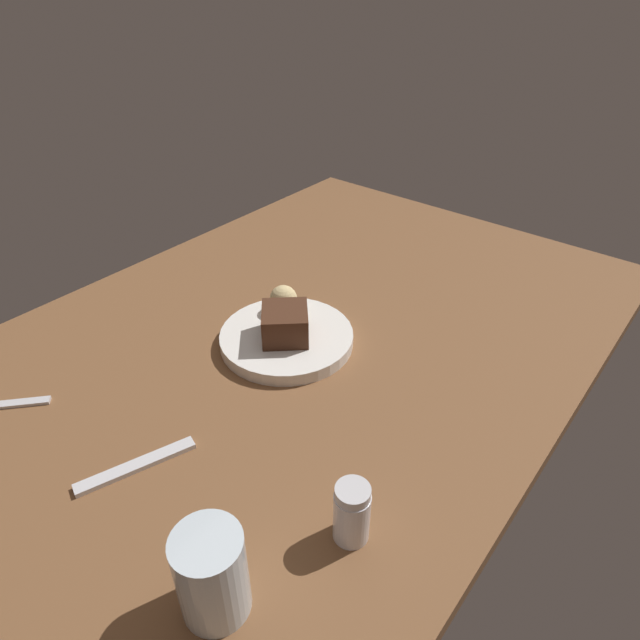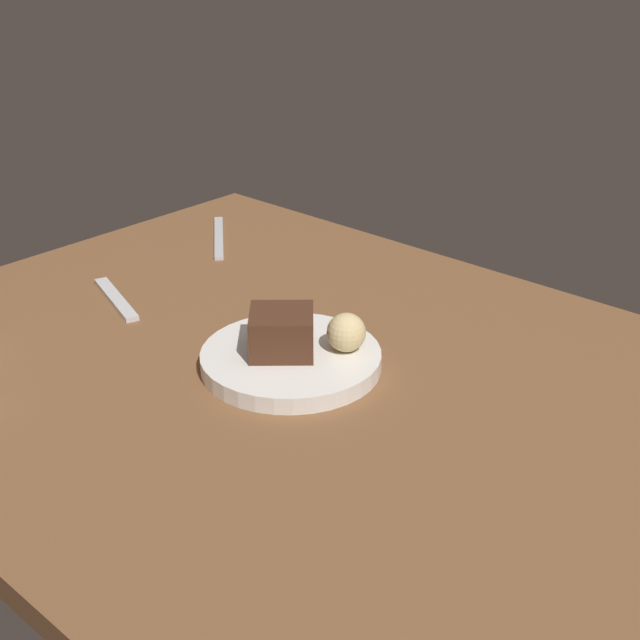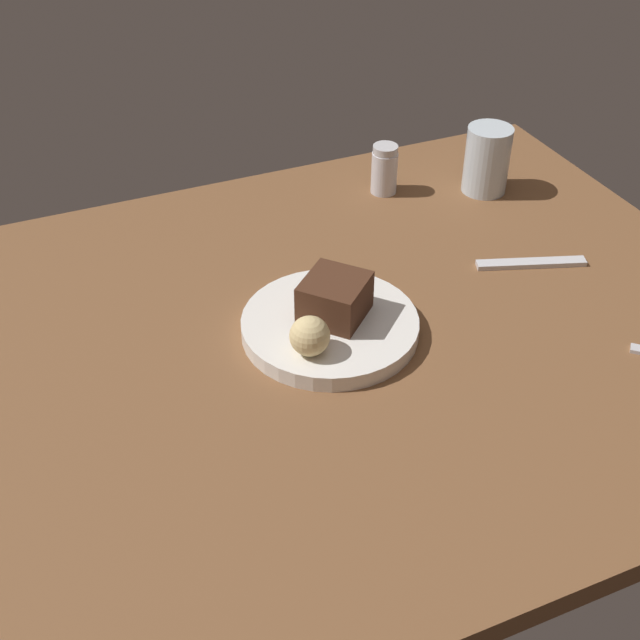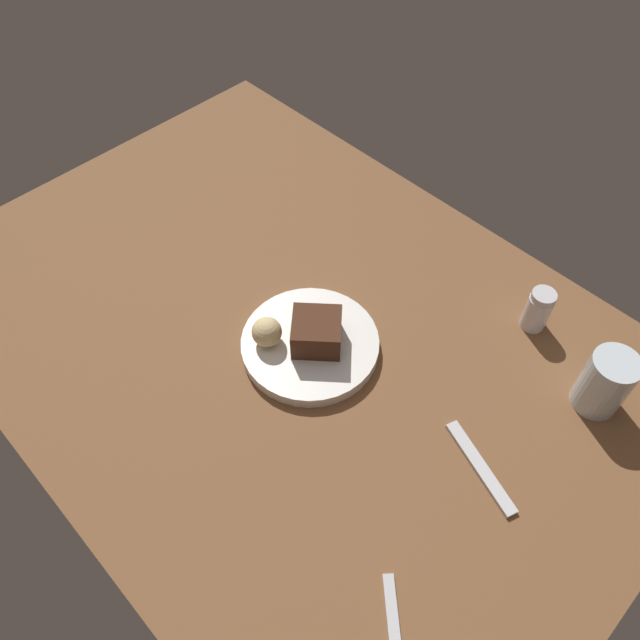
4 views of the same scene
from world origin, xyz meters
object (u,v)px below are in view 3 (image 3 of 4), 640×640
object	(u,v)px
chocolate_cake_slice	(335,298)
bread_roll	(310,336)
dessert_plate	(330,326)
salt_shaker	(384,169)
water_glass	(487,160)
dessert_spoon	(531,263)

from	to	relation	value
chocolate_cake_slice	bread_roll	bearing A→B (deg)	-135.76
dessert_plate	bread_roll	size ratio (longest dim) A/B	4.60
salt_shaker	water_glass	world-z (taller)	water_glass
water_glass	dessert_plate	bearing A→B (deg)	-147.30
water_glass	dessert_spoon	xyz separation A→B (cm)	(-5.32, -20.72, -4.84)
dessert_plate	dessert_spoon	world-z (taller)	dessert_plate
water_glass	dessert_spoon	size ratio (longest dim) A/B	0.69
bread_roll	water_glass	size ratio (longest dim) A/B	0.45
dessert_plate	water_glass	size ratio (longest dim) A/B	2.09
water_glass	chocolate_cake_slice	bearing A→B (deg)	-147.34
water_glass	bread_roll	bearing A→B (deg)	-145.57
dessert_plate	bread_roll	distance (cm)	7.44
water_glass	dessert_spoon	world-z (taller)	water_glass
chocolate_cake_slice	bread_roll	world-z (taller)	chocolate_cake_slice
chocolate_cake_slice	dessert_spoon	world-z (taller)	chocolate_cake_slice
chocolate_cake_slice	bread_roll	size ratio (longest dim) A/B	1.59
bread_roll	water_glass	xyz separation A→B (cm)	(41.10, 28.17, 0.76)
bread_roll	salt_shaker	world-z (taller)	salt_shaker
dessert_plate	chocolate_cake_slice	world-z (taller)	chocolate_cake_slice
salt_shaker	water_glass	size ratio (longest dim) A/B	0.75
chocolate_cake_slice	water_glass	world-z (taller)	water_glass
dessert_plate	water_glass	distance (cm)	43.56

